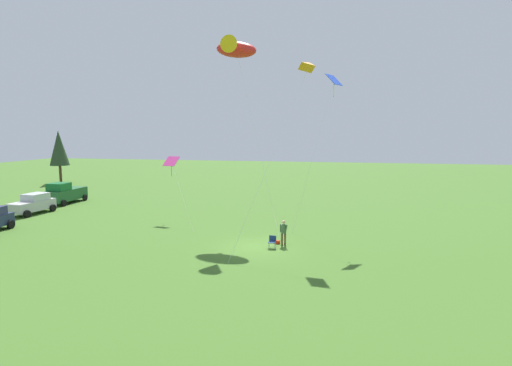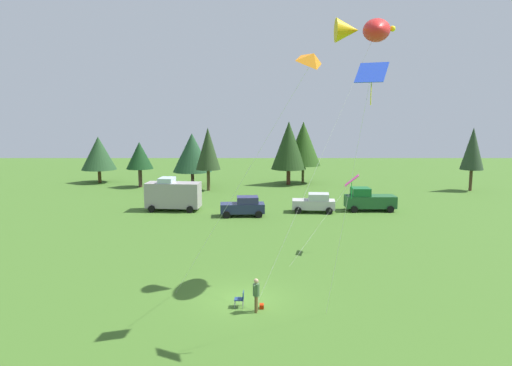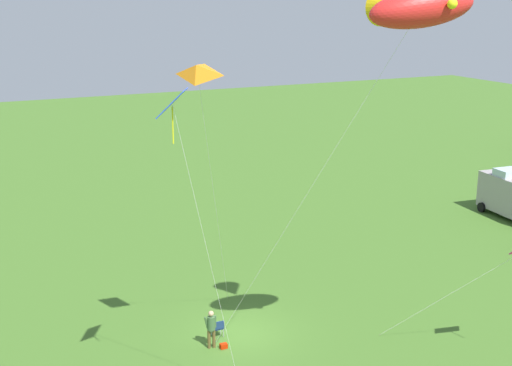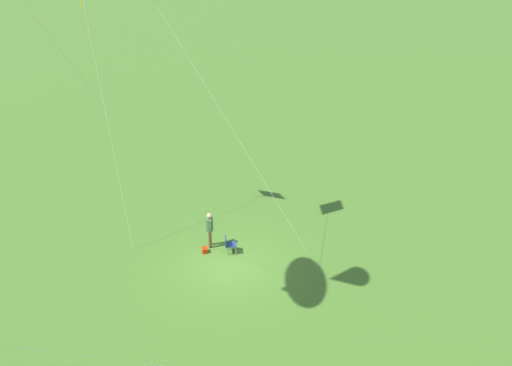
# 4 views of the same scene
# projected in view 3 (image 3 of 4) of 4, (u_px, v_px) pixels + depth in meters

# --- Properties ---
(ground_plane) EXTENTS (160.00, 160.00, 0.00)m
(ground_plane) POSITION_uv_depth(u_px,v_px,m) (240.00, 333.00, 32.45)
(ground_plane) COLOR #3F6924
(person_kite_flyer) EXTENTS (0.38, 0.55, 1.74)m
(person_kite_flyer) POSITION_uv_depth(u_px,v_px,m) (211.00, 326.00, 30.89)
(person_kite_flyer) COLOR brown
(person_kite_flyer) RESTS_ON ground
(folding_chair) EXTENTS (0.50, 0.50, 0.82)m
(folding_chair) POSITION_uv_depth(u_px,v_px,m) (218.00, 327.00, 31.99)
(folding_chair) COLOR navy
(folding_chair) RESTS_ON ground
(backpack_on_grass) EXTENTS (0.22, 0.32, 0.22)m
(backpack_on_grass) POSITION_uv_depth(u_px,v_px,m) (224.00, 346.00, 31.07)
(backpack_on_grass) COLOR red
(backpack_on_grass) RESTS_ON ground
(kite_large_fish) EXTENTS (8.08, 6.93, 15.40)m
(kite_large_fish) POSITION_uv_depth(u_px,v_px,m) (414.00, 8.00, 23.95)
(kite_large_fish) COLOR red
(kite_large_fish) RESTS_ON ground
(kite_delta_orange) EXTENTS (7.84, 4.91, 12.75)m
(kite_delta_orange) POSITION_uv_depth(u_px,v_px,m) (196.00, 72.00, 25.21)
(kite_delta_orange) COLOR orange
(kite_delta_orange) RESTS_ON ground
(kite_diamond_blue) EXTENTS (2.00, 3.54, 12.04)m
(kite_diamond_blue) POSITION_uv_depth(u_px,v_px,m) (174.00, 110.00, 22.87)
(kite_diamond_blue) COLOR blue
(kite_diamond_blue) RESTS_ON ground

